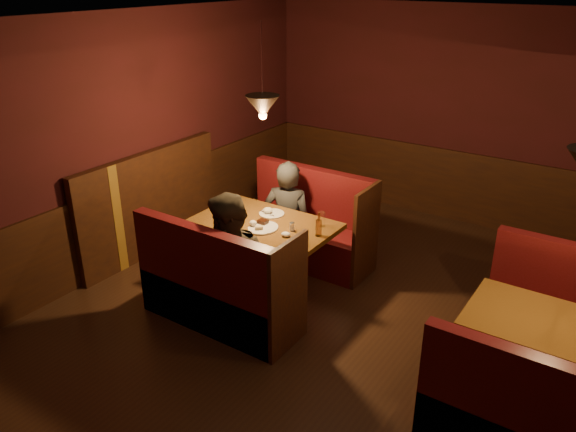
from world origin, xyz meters
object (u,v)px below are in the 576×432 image
Objects in this scene: second_bench_near at (525,428)px; diner_a at (288,199)px; main_table at (266,238)px; diner_b at (229,245)px; main_bench_far at (309,232)px; main_bench_near at (217,294)px; second_bench_far at (566,321)px; second_table at (549,344)px.

diner_a is (-3.11, 1.63, 0.48)m from second_bench_near.
diner_b is (0.07, -0.70, 0.23)m from main_table.
main_bench_far and main_bench_near have the same top height.
main_table is 0.88× the size of diner_b.
diner_b is (-2.87, 0.27, 0.52)m from second_bench_near.
main_bench_near is 0.52m from diner_b.
diner_a is (-0.17, 0.66, 0.19)m from main_table.
diner_b is at bearing -155.61° from second_bench_far.
main_bench_far is 1.02× the size of diner_a.
main_bench_far is 0.53m from diner_a.
diner_a is (-3.11, 0.06, 0.48)m from second_bench_far.
diner_b is at bearing -169.71° from second_table.
second_bench_near is (0.03, -0.79, -0.22)m from second_table.
main_bench_near is at bearing -167.04° from second_table.
diner_a reaches higher than second_bench_near.
second_bench_far and second_bench_near have the same top height.
main_bench_far is 1.14× the size of second_bench_near.
diner_a is (-3.08, 0.85, 0.26)m from second_table.
second_bench_near is at bearing -18.26° from main_table.
main_bench_near reaches higher than second_bench_far.
diner_b is (0.06, -1.55, 0.49)m from main_bench_far.
main_bench_far is at bearing -151.83° from diner_a.
diner_b is (-2.87, -1.30, 0.52)m from second_bench_far.
diner_a is at bearing -133.51° from main_bench_far.
second_bench_near is (0.00, -1.57, 0.00)m from second_bench_far.
second_bench_far reaches higher than second_table.
main_table is 0.71m from diner_a.
diner_a reaches higher than second_table.
main_table is 3.02m from second_bench_far.
main_bench_far is 1.26× the size of second_table.
second_table is (2.92, -0.19, -0.07)m from main_table.
main_bench_near is (0.00, -1.71, 0.00)m from main_bench_far.
diner_a reaches higher than main_bench_near.
diner_b is at bearing 68.95° from main_bench_near.
main_bench_near is 2.93m from second_bench_near.
main_bench_near is 1.02× the size of diner_a.
diner_b reaches higher than second_bench_far.
main_bench_near is at bearing -95.09° from diner_b.
second_table is at bearing -19.70° from main_bench_far.
second_bench_near is (2.93, -1.82, -0.03)m from main_bench_far.
second_table is 0.82m from second_bench_far.
second_bench_far is 1.00× the size of second_bench_near.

